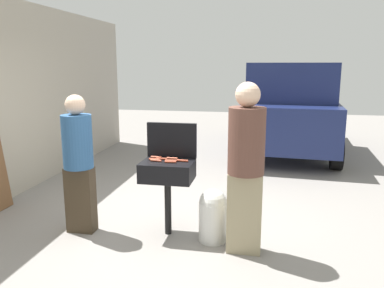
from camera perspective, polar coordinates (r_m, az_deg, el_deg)
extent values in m
plane|color=gray|center=(4.97, -4.12, -11.95)|extent=(24.00, 24.00, 0.00)
cube|color=#B2A893|center=(6.65, -24.73, 6.19)|extent=(0.24, 8.00, 2.96)
cylinder|color=black|center=(4.65, -3.55, -9.22)|extent=(0.08, 0.08, 0.66)
cube|color=black|center=(4.51, -3.62, -3.96)|extent=(0.60, 0.44, 0.22)
cube|color=black|center=(4.65, -2.99, 0.56)|extent=(0.60, 0.05, 0.42)
cylinder|color=#C6593D|center=(4.58, -2.94, -2.12)|extent=(0.13, 0.03, 0.03)
cylinder|color=#AD4228|center=(4.55, -5.55, -2.25)|extent=(0.13, 0.03, 0.03)
cylinder|color=#B74C33|center=(4.42, -3.20, -2.64)|extent=(0.13, 0.04, 0.03)
cylinder|color=#C6593D|center=(4.47, -3.09, -2.46)|extent=(0.13, 0.04, 0.03)
cylinder|color=#C6593D|center=(4.66, -5.29, -1.93)|extent=(0.13, 0.03, 0.03)
cylinder|color=#C6593D|center=(4.49, -5.32, -2.43)|extent=(0.13, 0.04, 0.03)
cylinder|color=#AD4228|center=(4.47, -1.39, -2.46)|extent=(0.13, 0.04, 0.03)
cylinder|color=#AD4228|center=(4.57, -4.48, -2.17)|extent=(0.13, 0.03, 0.03)
cylinder|color=silver|center=(4.50, 3.08, -11.33)|extent=(0.32, 0.32, 0.46)
sphere|color=silver|center=(4.42, 3.11, -8.58)|extent=(0.31, 0.31, 0.31)
cube|color=#3F3323|center=(4.88, -16.03, -7.87)|extent=(0.33, 0.18, 0.79)
cylinder|color=#2D598C|center=(4.69, -16.51, 0.34)|extent=(0.35, 0.35, 0.63)
sphere|color=beige|center=(4.63, -16.82, 5.55)|extent=(0.23, 0.23, 0.23)
cube|color=gray|center=(4.22, 7.72, -10.01)|extent=(0.36, 0.20, 0.87)
cylinder|color=brown|center=(4.00, 8.02, 0.45)|extent=(0.38, 0.38, 0.69)
sphere|color=beige|center=(3.94, 8.21, 7.21)|extent=(0.25, 0.25, 0.25)
cube|color=navy|center=(9.32, 14.26, 3.77)|extent=(2.19, 4.52, 0.90)
cube|color=navy|center=(9.05, 14.52, 8.94)|extent=(1.93, 2.71, 0.80)
cylinder|color=black|center=(7.93, 20.49, -1.26)|extent=(0.26, 0.65, 0.64)
cylinder|color=black|center=(7.94, 7.44, -0.59)|extent=(0.26, 0.65, 0.64)
cylinder|color=black|center=(10.95, 18.98, 2.23)|extent=(0.26, 0.65, 0.64)
cylinder|color=black|center=(10.95, 9.53, 2.71)|extent=(0.26, 0.65, 0.64)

